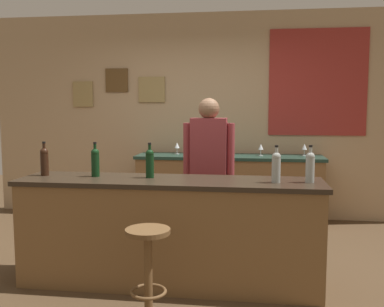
{
  "coord_description": "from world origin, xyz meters",
  "views": [
    {
      "loc": [
        0.7,
        -4.01,
        1.54
      ],
      "look_at": [
        0.08,
        0.45,
        1.05
      ],
      "focal_mm": 40.9,
      "sensor_mm": 36.0,
      "label": 1
    }
  ],
  "objects_px": {
    "wine_bottle_d": "(276,166)",
    "bar_stool": "(148,259)",
    "bartender": "(209,166)",
    "wine_bottle_b": "(95,161)",
    "wine_glass_c": "(304,147)",
    "wine_bottle_e": "(310,166)",
    "wine_bottle_a": "(44,160)",
    "wine_bottle_c": "(150,162)",
    "wine_glass_b": "(261,147)",
    "wine_glass_a": "(177,146)"
  },
  "relations": [
    {
      "from": "wine_bottle_d",
      "to": "bar_stool",
      "type": "bearing_deg",
      "value": -144.91
    },
    {
      "from": "bartender",
      "to": "wine_bottle_b",
      "type": "height_order",
      "value": "bartender"
    },
    {
      "from": "wine_bottle_b",
      "to": "wine_glass_c",
      "type": "height_order",
      "value": "wine_bottle_b"
    },
    {
      "from": "wine_bottle_b",
      "to": "wine_bottle_e",
      "type": "bearing_deg",
      "value": -1.63
    },
    {
      "from": "wine_bottle_a",
      "to": "wine_bottle_c",
      "type": "height_order",
      "value": "same"
    },
    {
      "from": "wine_bottle_a",
      "to": "wine_glass_b",
      "type": "relative_size",
      "value": 1.97
    },
    {
      "from": "wine_bottle_d",
      "to": "wine_glass_b",
      "type": "distance_m",
      "value": 2.12
    },
    {
      "from": "wine_bottle_b",
      "to": "wine_bottle_e",
      "type": "xyz_separation_m",
      "value": [
        1.84,
        -0.05,
        0.0
      ]
    },
    {
      "from": "bar_stool",
      "to": "wine_bottle_a",
      "type": "bearing_deg",
      "value": 146.86
    },
    {
      "from": "wine_bottle_c",
      "to": "wine_glass_a",
      "type": "bearing_deg",
      "value": 93.31
    },
    {
      "from": "wine_bottle_e",
      "to": "wine_bottle_b",
      "type": "bearing_deg",
      "value": 178.37
    },
    {
      "from": "wine_bottle_d",
      "to": "wine_bottle_e",
      "type": "height_order",
      "value": "same"
    },
    {
      "from": "wine_bottle_d",
      "to": "wine_glass_c",
      "type": "distance_m",
      "value": 2.24
    },
    {
      "from": "bartender",
      "to": "wine_bottle_c",
      "type": "height_order",
      "value": "bartender"
    },
    {
      "from": "bar_stool",
      "to": "wine_glass_b",
      "type": "xyz_separation_m",
      "value": [
        0.83,
        2.76,
        0.55
      ]
    },
    {
      "from": "wine_bottle_c",
      "to": "wine_bottle_d",
      "type": "height_order",
      "value": "same"
    },
    {
      "from": "wine_bottle_c",
      "to": "wine_bottle_e",
      "type": "distance_m",
      "value": 1.35
    },
    {
      "from": "wine_bottle_e",
      "to": "wine_glass_b",
      "type": "height_order",
      "value": "wine_bottle_e"
    },
    {
      "from": "wine_bottle_a",
      "to": "wine_glass_a",
      "type": "xyz_separation_m",
      "value": [
        0.84,
        2.08,
        -0.05
      ]
    },
    {
      "from": "bartender",
      "to": "wine_bottle_a",
      "type": "distance_m",
      "value": 1.58
    },
    {
      "from": "bartender",
      "to": "wine_glass_a",
      "type": "relative_size",
      "value": 10.45
    },
    {
      "from": "wine_bottle_b",
      "to": "wine_bottle_c",
      "type": "height_order",
      "value": "same"
    },
    {
      "from": "bar_stool",
      "to": "wine_bottle_a",
      "type": "relative_size",
      "value": 2.22
    },
    {
      "from": "wine_bottle_b",
      "to": "wine_bottle_e",
      "type": "distance_m",
      "value": 1.84
    },
    {
      "from": "wine_bottle_c",
      "to": "wine_glass_b",
      "type": "height_order",
      "value": "wine_bottle_c"
    },
    {
      "from": "wine_glass_b",
      "to": "wine_bottle_c",
      "type": "bearing_deg",
      "value": -116.12
    },
    {
      "from": "wine_bottle_d",
      "to": "wine_bottle_e",
      "type": "distance_m",
      "value": 0.28
    },
    {
      "from": "bar_stool",
      "to": "wine_bottle_c",
      "type": "height_order",
      "value": "wine_bottle_c"
    },
    {
      "from": "bartender",
      "to": "wine_bottle_e",
      "type": "distance_m",
      "value": 1.18
    },
    {
      "from": "wine_bottle_c",
      "to": "wine_bottle_e",
      "type": "bearing_deg",
      "value": -2.28
    },
    {
      "from": "bar_stool",
      "to": "wine_bottle_a",
      "type": "xyz_separation_m",
      "value": [
        -1.12,
        0.73,
        0.6
      ]
    },
    {
      "from": "wine_bottle_e",
      "to": "wine_glass_a",
      "type": "distance_m",
      "value": 2.58
    },
    {
      "from": "wine_glass_a",
      "to": "wine_glass_c",
      "type": "height_order",
      "value": "same"
    },
    {
      "from": "wine_bottle_b",
      "to": "wine_bottle_c",
      "type": "xyz_separation_m",
      "value": [
        0.49,
        0.0,
        0.0
      ]
    },
    {
      "from": "wine_glass_c",
      "to": "wine_bottle_c",
      "type": "bearing_deg",
      "value": -126.49
    },
    {
      "from": "wine_bottle_a",
      "to": "wine_bottle_d",
      "type": "bearing_deg",
      "value": -2.48
    },
    {
      "from": "wine_bottle_e",
      "to": "bar_stool",
      "type": "bearing_deg",
      "value": -149.95
    },
    {
      "from": "wine_bottle_b",
      "to": "wine_glass_c",
      "type": "xyz_separation_m",
      "value": [
        2.04,
        2.09,
        -0.05
      ]
    },
    {
      "from": "wine_bottle_b",
      "to": "wine_glass_a",
      "type": "xyz_separation_m",
      "value": [
        0.37,
        2.08,
        -0.05
      ]
    },
    {
      "from": "wine_bottle_c",
      "to": "wine_glass_c",
      "type": "distance_m",
      "value": 2.6
    },
    {
      "from": "wine_bottle_a",
      "to": "wine_bottle_d",
      "type": "relative_size",
      "value": 1.0
    },
    {
      "from": "bartender",
      "to": "wine_bottle_d",
      "type": "distance_m",
      "value": 1.02
    },
    {
      "from": "wine_bottle_b",
      "to": "wine_bottle_e",
      "type": "relative_size",
      "value": 1.0
    },
    {
      "from": "wine_bottle_d",
      "to": "wine_glass_c",
      "type": "relative_size",
      "value": 1.97
    },
    {
      "from": "wine_bottle_a",
      "to": "wine_glass_a",
      "type": "bearing_deg",
      "value": 67.99
    },
    {
      "from": "wine_bottle_d",
      "to": "wine_bottle_e",
      "type": "relative_size",
      "value": 1.0
    },
    {
      "from": "wine_glass_a",
      "to": "wine_glass_c",
      "type": "relative_size",
      "value": 1.0
    },
    {
      "from": "wine_glass_a",
      "to": "wine_glass_b",
      "type": "xyz_separation_m",
      "value": [
        1.11,
        -0.06,
        0.0
      ]
    },
    {
      "from": "wine_bottle_a",
      "to": "wine_glass_c",
      "type": "xyz_separation_m",
      "value": [
        2.51,
        2.1,
        -0.05
      ]
    },
    {
      "from": "wine_bottle_b",
      "to": "wine_glass_b",
      "type": "distance_m",
      "value": 2.5
    }
  ]
}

